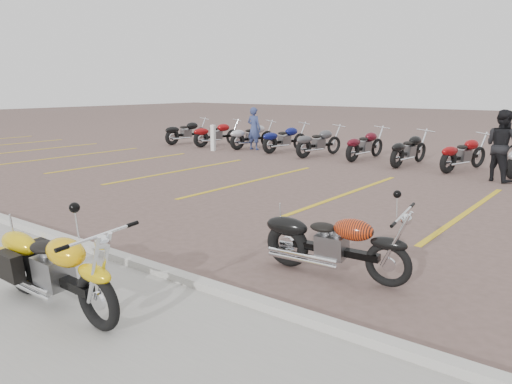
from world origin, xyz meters
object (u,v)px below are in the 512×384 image
bollard (213,138)px  flame_cruiser (332,245)px  person_a (254,129)px  person_b (502,146)px  yellow_cruiser (56,271)px

bollard → flame_cruiser: bearing=-40.8°
person_a → person_b: (9.17, -1.32, 0.11)m
flame_cruiser → person_a: person_a is taller
person_b → person_a: bearing=20.3°
yellow_cruiser → person_a: person_a is taller
person_a → bollard: (-1.01, -1.26, -0.33)m
person_b → bollard: person_b is taller
yellow_cruiser → person_a: (-7.08, 12.67, 0.38)m
yellow_cruiser → flame_cruiser: yellow_cruiser is taller
yellow_cruiser → person_b: size_ratio=1.17×
yellow_cruiser → person_a: 14.51m
yellow_cruiser → bollard: size_ratio=2.19×
yellow_cruiser → person_a: bearing=120.4°
person_a → person_b: size_ratio=0.89×
person_b → bollard: 10.19m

